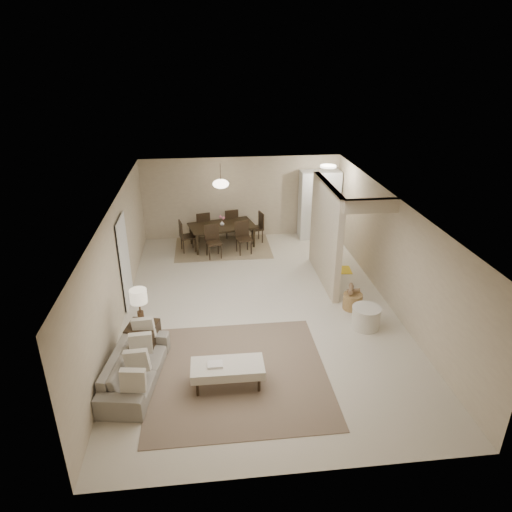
{
  "coord_description": "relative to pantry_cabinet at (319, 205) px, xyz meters",
  "views": [
    {
      "loc": [
        -1.07,
        -8.94,
        5.36
      ],
      "look_at": [
        0.0,
        0.56,
        1.05
      ],
      "focal_mm": 32.0,
      "sensor_mm": 36.0,
      "label": 1
    }
  ],
  "objects": [
    {
      "name": "round_pouf",
      "position": [
        -0.2,
        -5.19,
        -0.82
      ],
      "size": [
        0.6,
        0.6,
        0.47
      ],
      "primitive_type": "cylinder",
      "color": "beige",
      "rests_on": "floor"
    },
    {
      "name": "pantry_cabinet",
      "position": [
        0.0,
        0.0,
        0.0
      ],
      "size": [
        1.2,
        0.55,
        2.1
      ],
      "primitive_type": "cube",
      "color": "silver",
      "rests_on": "floor"
    },
    {
      "name": "pendant_light",
      "position": [
        -3.0,
        -0.45,
        0.87
      ],
      "size": [
        0.46,
        0.46,
        0.71
      ],
      "color": "#48321F",
      "rests_on": "ceiling"
    },
    {
      "name": "flush_light",
      "position": [
        -0.05,
        -0.95,
        1.41
      ],
      "size": [
        0.44,
        0.44,
        0.05
      ],
      "primitive_type": "cylinder",
      "color": "white",
      "rests_on": "ceiling"
    },
    {
      "name": "back_wall",
      "position": [
        -2.35,
        0.35,
        0.2
      ],
      "size": [
        6.0,
        0.0,
        6.0
      ],
      "primitive_type": "plane",
      "rotation": [
        1.57,
        0.0,
        0.0
      ],
      "color": "tan",
      "rests_on": "floor"
    },
    {
      "name": "dining_table",
      "position": [
        -3.0,
        -0.45,
        -0.72
      ],
      "size": [
        2.08,
        1.45,
        0.66
      ],
      "primitive_type": "imported",
      "rotation": [
        0.0,
        0.0,
        0.22
      ],
      "color": "black",
      "rests_on": "dining_rug"
    },
    {
      "name": "wicker_basket",
      "position": [
        -0.24,
        -4.41,
        -0.87
      ],
      "size": [
        0.51,
        0.51,
        0.37
      ],
      "primitive_type": "cylinder",
      "rotation": [
        0.0,
        0.0,
        0.2
      ],
      "color": "brown",
      "rests_on": "floor"
    },
    {
      "name": "vase",
      "position": [
        -3.0,
        -0.45,
        -0.32
      ],
      "size": [
        0.14,
        0.14,
        0.14
      ],
      "primitive_type": "imported",
      "rotation": [
        0.0,
        0.0,
        -0.07
      ],
      "color": "white",
      "rests_on": "dining_table"
    },
    {
      "name": "partition",
      "position": [
        -0.55,
        -2.9,
        0.2
      ],
      "size": [
        0.15,
        2.5,
        2.5
      ],
      "primitive_type": "cube",
      "color": "tan",
      "rests_on": "floor"
    },
    {
      "name": "right_wall",
      "position": [
        0.65,
        -4.15,
        0.2
      ],
      "size": [
        0.0,
        9.0,
        9.0
      ],
      "primitive_type": "plane",
      "rotation": [
        1.57,
        0.0,
        -1.57
      ],
      "color": "tan",
      "rests_on": "floor"
    },
    {
      "name": "floor",
      "position": [
        -2.35,
        -4.15,
        -1.05
      ],
      "size": [
        9.0,
        9.0,
        0.0
      ],
      "primitive_type": "plane",
      "color": "beige",
      "rests_on": "ground"
    },
    {
      "name": "dining_rug",
      "position": [
        -3.0,
        -0.45,
        -1.04
      ],
      "size": [
        2.8,
        2.1,
        0.01
      ],
      "primitive_type": "cube",
      "color": "#887554",
      "rests_on": "floor"
    },
    {
      "name": "yellow_mat",
      "position": [
        -0.07,
        -2.43,
        -1.04
      ],
      "size": [
        0.87,
        0.58,
        0.01
      ],
      "primitive_type": "cube",
      "rotation": [
        0.0,
        0.0,
        -0.1
      ],
      "color": "gold",
      "rests_on": "floor"
    },
    {
      "name": "left_wall",
      "position": [
        -5.35,
        -4.15,
        0.2
      ],
      "size": [
        0.0,
        9.0,
        9.0
      ],
      "primitive_type": "plane",
      "rotation": [
        1.57,
        0.0,
        1.57
      ],
      "color": "tan",
      "rests_on": "floor"
    },
    {
      "name": "table_lamp",
      "position": [
        -4.75,
        -5.54,
        0.12
      ],
      "size": [
        0.32,
        0.32,
        0.76
      ],
      "color": "#48321F",
      "rests_on": "side_table"
    },
    {
      "name": "side_table",
      "position": [
        -4.75,
        -5.54,
        -0.75
      ],
      "size": [
        0.66,
        0.66,
        0.6
      ],
      "primitive_type": "cube",
      "rotation": [
        0.0,
        0.0,
        -0.22
      ],
      "color": "black",
      "rests_on": "floor"
    },
    {
      "name": "sofa",
      "position": [
        -4.8,
        -6.42,
        -0.76
      ],
      "size": [
        2.11,
        1.09,
        0.59
      ],
      "primitive_type": "imported",
      "rotation": [
        0.0,
        0.0,
        1.41
      ],
      "color": "gray",
      "rests_on": "floor"
    },
    {
      "name": "ceiling",
      "position": [
        -2.35,
        -4.15,
        1.45
      ],
      "size": [
        9.0,
        9.0,
        0.0
      ],
      "primitive_type": "plane",
      "rotation": [
        3.14,
        0.0,
        0.0
      ],
      "color": "white",
      "rests_on": "back_wall"
    },
    {
      "name": "doorway",
      "position": [
        -5.32,
        -3.55,
        -0.03
      ],
      "size": [
        0.04,
        0.9,
        2.04
      ],
      "primitive_type": "cube",
      "color": "black",
      "rests_on": "floor"
    },
    {
      "name": "ottoman_bench",
      "position": [
        -3.19,
        -6.72,
        -0.69
      ],
      "size": [
        1.26,
        0.59,
        0.45
      ],
      "rotation": [
        0.0,
        0.0,
        -0.01
      ],
      "color": "beige",
      "rests_on": "living_rug"
    },
    {
      "name": "living_rug",
      "position": [
        -2.99,
        -6.42,
        -1.04
      ],
      "size": [
        3.2,
        3.2,
        0.01
      ],
      "primitive_type": "cube",
      "color": "brown",
      "rests_on": "floor"
    },
    {
      "name": "dining_chairs",
      "position": [
        -3.0,
        -0.45,
        -0.59
      ],
      "size": [
        2.52,
        2.04,
        0.93
      ],
      "color": "black",
      "rests_on": "dining_rug"
    }
  ]
}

